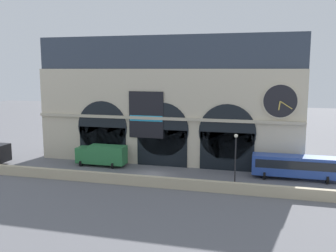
# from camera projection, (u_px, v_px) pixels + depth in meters

# --- Properties ---
(ground_plane) EXTENTS (200.00, 200.00, 0.00)m
(ground_plane) POSITION_uv_depth(u_px,v_px,m) (152.00, 175.00, 50.98)
(ground_plane) COLOR slate
(quay_parapet_wall) EXTENTS (90.00, 0.70, 1.30)m
(quay_parapet_wall) POSITION_uv_depth(u_px,v_px,m) (140.00, 181.00, 46.15)
(quay_parapet_wall) COLOR #BCAD8C
(quay_parapet_wall) RESTS_ON ground
(station_building) EXTENTS (40.05, 5.45, 19.20)m
(station_building) POSITION_uv_depth(u_px,v_px,m) (167.00, 102.00, 56.76)
(station_building) COLOR beige
(station_building) RESTS_ON ground
(box_truck_midwest) EXTENTS (7.50, 2.91, 3.12)m
(box_truck_midwest) POSITION_uv_depth(u_px,v_px,m) (102.00, 155.00, 55.49)
(box_truck_midwest) COLOR #2D7A42
(box_truck_midwest) RESTS_ON ground
(bus_east) EXTENTS (11.00, 3.25, 3.10)m
(bus_east) POSITION_uv_depth(u_px,v_px,m) (295.00, 166.00, 48.74)
(bus_east) COLOR #28479E
(bus_east) RESTS_ON ground
(street_lamp_quayside) EXTENTS (0.44, 0.44, 6.90)m
(street_lamp_quayside) POSITION_uv_depth(u_px,v_px,m) (235.00, 155.00, 43.46)
(street_lamp_quayside) COLOR black
(street_lamp_quayside) RESTS_ON ground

